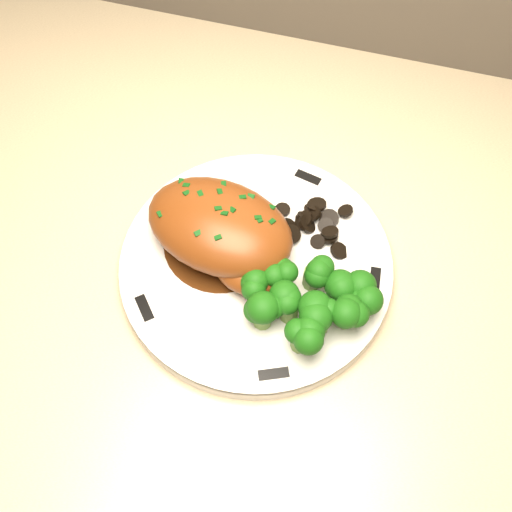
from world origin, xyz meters
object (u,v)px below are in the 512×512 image
(chicken_breast, at_px, (223,232))
(broccoli_florets, at_px, (308,299))
(counter, at_px, (395,461))
(plate, at_px, (256,266))

(chicken_breast, bearing_deg, broccoli_florets, -14.85)
(chicken_breast, bearing_deg, counter, 7.98)
(counter, distance_m, plate, 0.51)
(counter, bearing_deg, plate, 178.54)
(counter, distance_m, broccoli_florets, 0.52)
(broccoli_florets, bearing_deg, counter, 9.93)
(plate, height_order, broccoli_florets, broccoli_florets)
(counter, xyz_separation_m, broccoli_florets, (-0.16, -0.03, 0.50))
(plate, relative_size, broccoli_florets, 2.29)
(counter, height_order, chicken_breast, counter)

